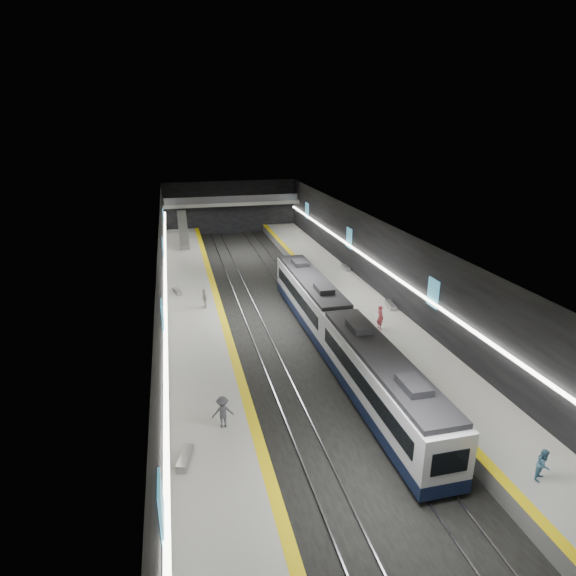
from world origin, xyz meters
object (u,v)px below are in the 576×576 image
object	(u,v)px
bench_right_near	(390,305)
escalator	(183,229)
passenger_right_a	(380,317)
passenger_right_b	(543,465)
train	(339,330)
bench_left_far	(177,291)
bench_left_near	(185,458)
passenger_left_b	(223,412)
bench_right_far	(346,268)
passenger_left_a	(205,298)

from	to	relation	value
bench_right_near	escalator	bearing A→B (deg)	127.94
passenger_right_a	passenger_right_b	xyz separation A→B (m)	(0.37, -17.59, -0.17)
train	passenger_right_a	size ratio (longest dim) A/B	15.28
escalator	bench_left_far	world-z (taller)	escalator
bench_left_near	bench_left_far	distance (m)	24.72
passenger_right_a	bench_left_far	bearing A→B (deg)	41.35
escalator	bench_left_near	xyz separation A→B (m)	(-1.60, -44.43, -1.68)
escalator	bench_left_far	distance (m)	19.84
passenger_right_a	passenger_left_b	xyz separation A→B (m)	(-13.64, -10.01, -0.06)
bench_right_far	passenger_right_b	xyz separation A→B (m)	(-2.45, -33.09, 0.60)
train	passenger_left_b	distance (m)	12.40
bench_right_far	escalator	bearing A→B (deg)	132.63
train	bench_left_near	world-z (taller)	train
passenger_right_b	passenger_left_a	world-z (taller)	passenger_left_a
passenger_left_a	bench_right_far	bearing A→B (deg)	104.93
escalator	passenger_left_a	xyz separation A→B (m)	(0.93, -24.16, -1.00)
bench_left_near	passenger_left_b	bearing A→B (deg)	64.30
bench_left_near	passenger_right_a	world-z (taller)	passenger_right_a
bench_right_far	passenger_right_a	xyz separation A→B (m)	(-2.81, -15.50, 0.77)
passenger_left_b	bench_left_near	bearing A→B (deg)	48.18
bench_left_near	passenger_right_a	distance (m)	20.12
bench_left_near	bench_right_near	world-z (taller)	bench_right_near
escalator	passenger_right_a	xyz separation A→B (m)	(14.19, -31.98, -0.92)
passenger_left_a	train	bearing A→B (deg)	32.13
train	passenger_left_b	size ratio (longest dim) A/B	16.33
bench_right_far	passenger_left_b	xyz separation A→B (m)	(-16.45, -25.51, 0.71)
bench_left_near	passenger_left_a	bearing A→B (deg)	98.47
bench_left_far	passenger_right_a	distance (m)	19.83
escalator	bench_right_near	world-z (taller)	escalator
bench_left_far	passenger_right_a	xyz separation A→B (m)	(15.57, -12.26, 0.79)
passenger_right_a	passenger_right_b	bearing A→B (deg)	170.76
train	passenger_left_a	distance (m)	13.37
passenger_right_b	passenger_left_a	bearing A→B (deg)	84.58
escalator	passenger_left_a	distance (m)	24.19
train	bench_left_near	xyz separation A→B (m)	(-11.60, -10.46, -0.98)
bench_right_far	passenger_right_a	bearing A→B (deg)	-103.56
bench_right_near	passenger_right_b	size ratio (longest dim) A/B	1.15
bench_left_far	passenger_left_b	world-z (taller)	passenger_left_b
bench_left_far	passenger_left_b	distance (m)	22.36
passenger_right_a	passenger_right_b	size ratio (longest dim) A/B	1.21
escalator	bench_left_far	bearing A→B (deg)	-94.01
bench_left_far	passenger_right_a	bearing A→B (deg)	-53.25
passenger_right_a	train	bearing A→B (deg)	105.05
train	passenger_right_b	xyz separation A→B (m)	(4.55, -15.59, -0.39)
train	passenger_left_b	xyz separation A→B (m)	(-9.45, -8.01, -0.28)
train	bench_left_far	xyz separation A→B (m)	(-11.38, 14.25, -1.00)
train	passenger_left_a	size ratio (longest dim) A/B	16.74
bench_left_near	passenger_right_b	bearing A→B (deg)	-2.05
bench_left_near	bench_left_far	size ratio (longest dim) A/B	1.09
bench_left_far	passenger_right_b	world-z (taller)	passenger_right_b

